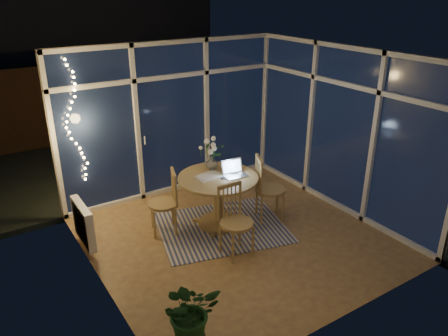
{
  "coord_description": "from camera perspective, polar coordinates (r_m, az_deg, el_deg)",
  "views": [
    {
      "loc": [
        -3.13,
        -4.5,
        3.43
      ],
      "look_at": [
        -0.07,
        0.25,
        1.03
      ],
      "focal_mm": 35.0,
      "sensor_mm": 36.0,
      "label": 1
    }
  ],
  "objects": [
    {
      "name": "floor",
      "position": [
        6.47,
        1.73,
        -9.0
      ],
      "size": [
        4.0,
        4.0,
        0.0
      ],
      "primitive_type": "plane",
      "color": "#8C5C3D",
      "rests_on": "ground"
    },
    {
      "name": "ceiling",
      "position": [
        5.54,
        2.05,
        14.41
      ],
      "size": [
        4.0,
        4.0,
        0.0
      ],
      "primitive_type": "plane",
      "color": "silver",
      "rests_on": "wall_back"
    },
    {
      "name": "wall_back",
      "position": [
        7.52,
        -6.84,
        6.44
      ],
      "size": [
        4.0,
        0.04,
        2.6
      ],
      "primitive_type": "cube",
      "color": "beige",
      "rests_on": "floor"
    },
    {
      "name": "wall_front",
      "position": [
        4.54,
        16.41,
        -6.01
      ],
      "size": [
        4.0,
        0.04,
        2.6
      ],
      "primitive_type": "cube",
      "color": "beige",
      "rests_on": "floor"
    },
    {
      "name": "wall_left",
      "position": [
        5.11,
        -16.97,
        -2.7
      ],
      "size": [
        0.04,
        4.0,
        2.6
      ],
      "primitive_type": "cube",
      "color": "beige",
      "rests_on": "floor"
    },
    {
      "name": "wall_right",
      "position": [
        7.15,
        15.25,
        4.88
      ],
      "size": [
        0.04,
        4.0,
        2.6
      ],
      "primitive_type": "cube",
      "color": "beige",
      "rests_on": "floor"
    },
    {
      "name": "window_wall_back",
      "position": [
        7.49,
        -6.7,
        6.36
      ],
      "size": [
        4.0,
        0.1,
        2.6
      ],
      "primitive_type": "cube",
      "color": "white",
      "rests_on": "floor"
    },
    {
      "name": "window_wall_right",
      "position": [
        7.12,
        15.03,
        4.84
      ],
      "size": [
        0.1,
        4.0,
        2.6
      ],
      "primitive_type": "cube",
      "color": "white",
      "rests_on": "floor"
    },
    {
      "name": "radiator",
      "position": [
        6.31,
        -17.91,
        -6.91
      ],
      "size": [
        0.1,
        0.7,
        0.58
      ],
      "primitive_type": "cube",
      "color": "white",
      "rests_on": "wall_left"
    },
    {
      "name": "fairy_lights",
      "position": [
        6.82,
        -19.02,
        5.55
      ],
      "size": [
        0.24,
        0.1,
        1.85
      ],
      "primitive_type": null,
      "color": "#FFBE66",
      "rests_on": "window_wall_back"
    },
    {
      "name": "garden_patio",
      "position": [
        10.75,
        -11.26,
        3.66
      ],
      "size": [
        12.0,
        6.0,
        0.1
      ],
      "primitive_type": "cube",
      "color": "black",
      "rests_on": "ground"
    },
    {
      "name": "garden_fence",
      "position": [
        10.78,
        -15.15,
        8.69
      ],
      "size": [
        11.0,
        0.08,
        1.8
      ],
      "primitive_type": "cube",
      "color": "#372614",
      "rests_on": "ground"
    },
    {
      "name": "neighbour_roof",
      "position": [
        13.5,
        -18.76,
        16.69
      ],
      "size": [
        7.0,
        3.0,
        2.2
      ],
      "primitive_type": "cube",
      "color": "#2F3138",
      "rests_on": "ground"
    },
    {
      "name": "garden_shrubs",
      "position": [
        8.76,
        -15.38,
        2.31
      ],
      "size": [
        0.9,
        0.9,
        0.9
      ],
      "primitive_type": "sphere",
      "color": "#1A3216",
      "rests_on": "ground"
    },
    {
      "name": "rug",
      "position": [
        6.69,
        -0.3,
        -7.74
      ],
      "size": [
        2.19,
        1.92,
        0.01
      ],
      "primitive_type": "cube",
      "rotation": [
        0.0,
        0.0,
        -0.26
      ],
      "color": "beige",
      "rests_on": "floor"
    },
    {
      "name": "dining_table",
      "position": [
        6.57,
        -0.77,
        -4.38
      ],
      "size": [
        1.45,
        1.45,
        0.81
      ],
      "primitive_type": "cylinder",
      "rotation": [
        0.0,
        0.0,
        -0.26
      ],
      "color": "#AD894E",
      "rests_on": "floor"
    },
    {
      "name": "chair_left",
      "position": [
        6.42,
        -8.0,
        -4.45
      ],
      "size": [
        0.58,
        0.58,
        0.98
      ],
      "primitive_type": "cube",
      "rotation": [
        0.0,
        0.0,
        -1.9
      ],
      "color": "#AD894E",
      "rests_on": "floor"
    },
    {
      "name": "chair_right",
      "position": [
        6.74,
        6.07,
        -2.61
      ],
      "size": [
        0.65,
        0.65,
        1.06
      ],
      "primitive_type": "cube",
      "rotation": [
        0.0,
        0.0,
        1.14
      ],
      "color": "#AD894E",
      "rests_on": "floor"
    },
    {
      "name": "chair_front",
      "position": [
        5.84,
        1.67,
        -7.03
      ],
      "size": [
        0.48,
        0.48,
        1.01
      ],
      "primitive_type": "cube",
      "rotation": [
        0.0,
        0.0,
        -0.02
      ],
      "color": "#AD894E",
      "rests_on": "floor"
    },
    {
      "name": "laptop",
      "position": [
        6.37,
        1.51,
        -0.05
      ],
      "size": [
        0.36,
        0.32,
        0.24
      ],
      "primitive_type": null,
      "rotation": [
        0.0,
        0.0,
        -0.11
      ],
      "color": "silver",
      "rests_on": "dining_table"
    },
    {
      "name": "flower_vase",
      "position": [
        6.62,
        -1.59,
        0.7
      ],
      "size": [
        0.25,
        0.25,
        0.21
      ],
      "primitive_type": "imported",
      "rotation": [
        0.0,
        0.0,
        -0.26
      ],
      "color": "white",
      "rests_on": "dining_table"
    },
    {
      "name": "bowl",
      "position": [
        6.54,
        1.18,
        -0.4
      ],
      "size": [
        0.19,
        0.19,
        0.04
      ],
      "primitive_type": "imported",
      "rotation": [
        0.0,
        0.0,
        -0.26
      ],
      "color": "white",
      "rests_on": "dining_table"
    },
    {
      "name": "newspapers",
      "position": [
        6.4,
        -1.93,
        -1.09
      ],
      "size": [
        0.38,
        0.31,
        0.01
      ],
      "primitive_type": "cube",
      "rotation": [
        0.0,
        0.0,
        0.11
      ],
      "color": "silver",
      "rests_on": "dining_table"
    },
    {
      "name": "phone",
      "position": [
        6.34,
        0.17,
        -1.33
      ],
      "size": [
        0.12,
        0.09,
        0.01
      ],
      "primitive_type": "cube",
      "rotation": [
        0.0,
        0.0,
        -0.32
      ],
      "color": "black",
      "rests_on": "dining_table"
    },
    {
      "name": "potted_plant",
      "position": [
        4.56,
        -4.32,
        -19.06
      ],
      "size": [
        0.59,
        0.53,
        0.76
      ],
      "primitive_type": "imported",
      "rotation": [
        0.0,
        0.0,
        -0.12
      ],
      "color": "#1A4A1E",
      "rests_on": "floor"
    }
  ]
}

